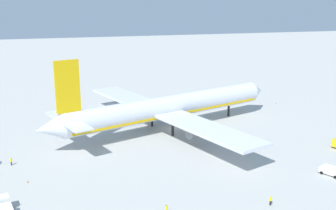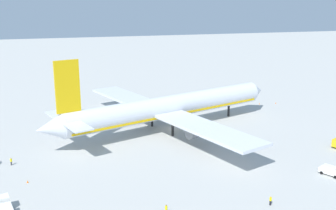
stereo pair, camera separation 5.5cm
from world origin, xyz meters
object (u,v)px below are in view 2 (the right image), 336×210
object	(u,v)px
airliner	(167,108)
traffic_cone_1	(276,103)
ground_worker_2	(11,161)
traffic_cone_0	(259,103)
traffic_cone_2	(28,182)
service_truck_2	(5,208)
ground_worker_0	(270,200)
service_van	(330,170)
ground_worker_1	(166,209)

from	to	relation	value
airliner	traffic_cone_1	world-z (taller)	airliner
ground_worker_2	traffic_cone_1	size ratio (longest dim) A/B	3.24
airliner	ground_worker_2	bearing A→B (deg)	-160.70
traffic_cone_0	traffic_cone_2	world-z (taller)	same
service_truck_2	ground_worker_0	world-z (taller)	service_truck_2
service_truck_2	traffic_cone_2	bearing A→B (deg)	75.74
service_truck_2	traffic_cone_2	size ratio (longest dim) A/B	12.93
airliner	ground_worker_2	distance (m)	43.24
service_truck_2	service_van	bearing A→B (deg)	-1.99
airliner	traffic_cone_2	distance (m)	44.56
airliner	ground_worker_1	distance (m)	46.46
service_van	traffic_cone_1	xyz separation A→B (m)	(21.29, 55.90, -0.76)
traffic_cone_1	ground_worker_0	bearing A→B (deg)	-122.20
traffic_cone_0	airliner	bearing A→B (deg)	-155.48
airliner	traffic_cone_2	size ratio (longest dim) A/B	132.85
traffic_cone_1	traffic_cone_2	distance (m)	91.88
service_truck_2	ground_worker_0	size ratio (longest dim) A/B	4.06
service_van	traffic_cone_0	world-z (taller)	service_van
ground_worker_2	traffic_cone_2	distance (m)	11.01
airliner	traffic_cone_0	bearing A→B (deg)	24.52
service_truck_2	ground_worker_1	distance (m)	27.40
service_van	traffic_cone_0	bearing A→B (deg)	74.99
airliner	ground_worker_0	size ratio (longest dim) A/B	41.73
traffic_cone_1	traffic_cone_0	bearing A→B (deg)	170.98
ground_worker_1	service_truck_2	bearing A→B (deg)	164.35
airliner	service_truck_2	world-z (taller)	airliner
traffic_cone_1	traffic_cone_2	world-z (taller)	same
traffic_cone_2	traffic_cone_1	bearing A→B (deg)	26.82
ground_worker_0	traffic_cone_0	distance (m)	72.86
ground_worker_2	traffic_cone_0	distance (m)	85.94
service_van	traffic_cone_2	size ratio (longest dim) A/B	8.81
service_truck_2	ground_worker_0	distance (m)	46.18
service_truck_2	traffic_cone_0	bearing A→B (deg)	34.65
service_truck_2	traffic_cone_2	distance (m)	12.67
ground_worker_1	traffic_cone_1	world-z (taller)	ground_worker_1
airliner	service_truck_2	size ratio (longest dim) A/B	10.27
traffic_cone_0	traffic_cone_1	bearing A→B (deg)	-9.02
ground_worker_2	traffic_cone_1	world-z (taller)	ground_worker_2
service_van	ground_worker_2	distance (m)	69.08
traffic_cone_2	service_truck_2	bearing A→B (deg)	-104.26
airliner	traffic_cone_0	world-z (taller)	airliner
service_truck_2	traffic_cone_0	world-z (taller)	service_truck_2
ground_worker_0	traffic_cone_2	bearing A→B (deg)	152.30
ground_worker_0	traffic_cone_2	world-z (taller)	ground_worker_0
service_truck_2	service_van	xyz separation A→B (m)	(63.82, -2.21, -0.31)
ground_worker_0	traffic_cone_0	bearing A→B (deg)	62.23
traffic_cone_0	traffic_cone_2	distance (m)	86.99
ground_worker_2	airliner	bearing A→B (deg)	19.30
ground_worker_2	traffic_cone_2	bearing A→B (deg)	-69.97
traffic_cone_2	ground_worker_2	bearing A→B (deg)	110.03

